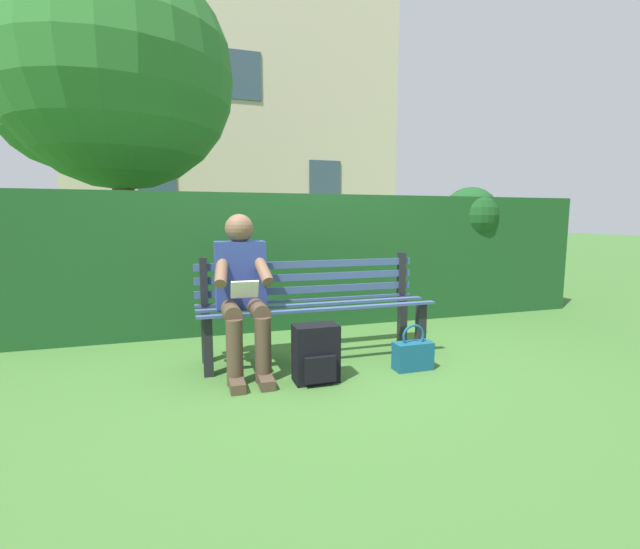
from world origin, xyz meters
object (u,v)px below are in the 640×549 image
(person_seated, at_px, (242,288))
(backpack, at_px, (316,354))
(handbag, at_px, (413,354))
(tree, at_px, (107,79))
(park_bench, at_px, (314,303))

(person_seated, distance_m, backpack, 0.75)
(backpack, distance_m, handbag, 0.79)
(tree, bearing_deg, backpack, 114.70)
(person_seated, relative_size, backpack, 2.88)
(person_seated, xyz_separation_m, backpack, (-0.46, 0.40, -0.44))
(person_seated, height_order, backpack, person_seated)
(park_bench, relative_size, handbag, 5.39)
(backpack, relative_size, handbag, 1.16)
(tree, bearing_deg, park_bench, 120.45)
(tree, xyz_separation_m, handbag, (-2.59, 3.90, -2.94))
(park_bench, xyz_separation_m, backpack, (0.16, 0.59, -0.25))
(park_bench, height_order, tree, tree)
(park_bench, height_order, backpack, park_bench)
(park_bench, distance_m, person_seated, 0.67)
(park_bench, relative_size, tree, 0.41)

